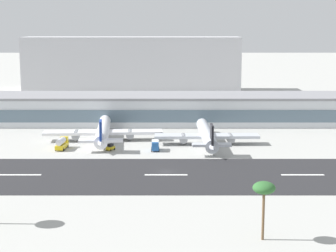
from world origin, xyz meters
The scene contains 13 objects.
ground_plane centered at (0.00, 0.00, 0.00)m, with size 1400.00×1400.00×0.00m, color #A8A8A3.
runway_strip centered at (0.00, -4.13, 0.04)m, with size 800.00×39.06×0.08m, color #262628.
runway_centreline_dash_3 centered at (-40.83, -4.13, 0.09)m, with size 12.00×1.20×0.01m, color white.
runway_centreline_dash_4 centered at (0.06, -4.13, 0.09)m, with size 12.00×1.20×0.01m, color white.
runway_centreline_dash_5 centered at (38.26, -4.13, 0.09)m, with size 12.00×1.20×0.01m, color white.
terminal_building centered at (-3.68, 83.17, 6.07)m, with size 200.04×28.23×12.13m.
distant_hotel_block centered at (-22.18, 206.98, 16.85)m, with size 135.75×25.21×33.71m, color #BCBCC1.
airliner_navy_tail_gate_0 centered at (-22.82, 43.85, 3.36)m, with size 43.34×50.51×10.54m.
airliner_black_tail_gate_1 centered at (14.21, 37.20, 3.29)m, with size 36.68×49.39×10.31m.
service_baggage_tug_0 centered at (-18.62, 28.31, 1.05)m, with size 3.06×3.57×2.20m.
service_fuel_truck_1 centered at (-35.19, 30.03, 2.03)m, with size 3.42×8.68×3.95m.
service_box_truck_2 centered at (-3.65, 27.90, 1.79)m, with size 2.79×6.05×3.25m.
palm_tree_0 centered at (19.13, -53.30, 10.19)m, with size 4.43×4.43×11.71m.
Camera 1 is at (0.61, -161.12, 41.57)m, focal length 62.01 mm.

